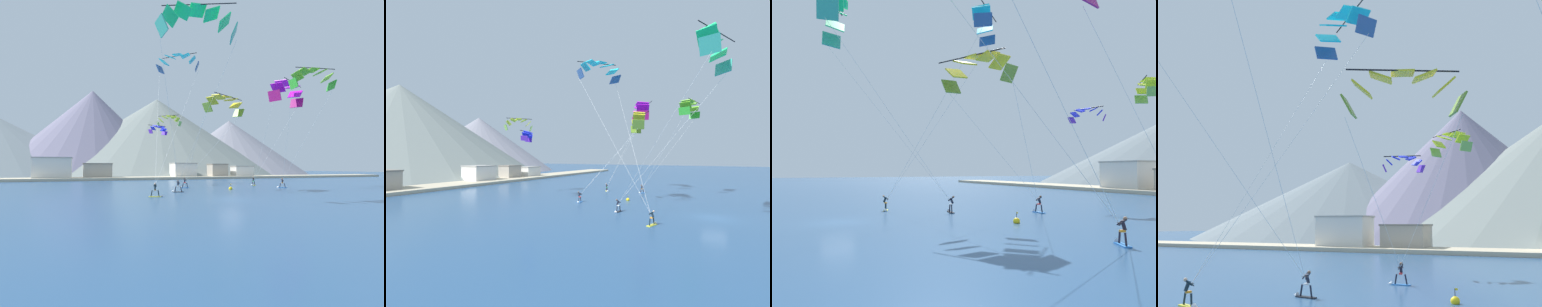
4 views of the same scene
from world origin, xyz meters
TOP-DOWN VIEW (x-y plane):
  - ground_plane at (0.00, 0.00)m, footprint 400.00×400.00m
  - kitesurfer_near_lead at (1.21, 18.97)m, footprint 1.78×0.66m
  - kitesurfer_near_trail at (-6.80, 5.47)m, footprint 1.78×0.91m
  - kitesurfer_mid_center at (-2.59, 11.08)m, footprint 1.78×0.71m
  - kitesurfer_far_left at (16.60, 13.39)m, footprint 1.75×1.07m
  - kitesurfer_far_right at (15.52, 20.36)m, footprint 1.68×1.28m
  - parafoil_kite_near_lead at (4.50, 10.43)m, footprint 7.50×10.79m
  - parafoil_kite_near_trail at (-1.43, 14.19)m, footprint 8.70×11.10m
  - parafoil_kite_mid_center at (-3.95, -0.13)m, footprint 8.82×13.13m
  - parafoil_kite_far_left at (15.16, 4.25)m, footprint 6.66×10.38m
  - parafoil_kite_far_right at (18.58, 14.01)m, footprint 8.77×9.39m
  - parafoil_kite_distant_high_outer at (-0.99, 27.79)m, footprint 4.21×3.12m
  - parafoil_kite_distant_low_drift at (2.81, 33.30)m, footprint 5.13×4.23m
  - race_marker_buoy at (6.73, 12.83)m, footprint 0.56×0.56m
  - shoreline_strip at (0.00, 56.65)m, footprint 180.00×10.00m
  - shore_building_harbour_front at (15.09, 59.55)m, footprint 7.24×6.51m
  - shore_building_promenade_mid at (-21.71, 57.92)m, footprint 9.66×5.78m
  - shore_building_quay_east at (35.08, 57.85)m, footprint 6.85×4.33m
  - shore_building_quay_west at (-10.40, 59.07)m, footprint 7.78×6.78m
  - shore_building_old_town at (26.76, 59.17)m, footprint 5.75×4.72m
  - mountain_peak_west_ridge at (61.95, 117.61)m, footprint 81.57×81.57m
  - mountain_peak_central_summit at (20.51, 115.09)m, footprint 111.56×111.56m
  - mountain_peak_far_spur at (-9.77, 115.56)m, footprint 81.15×81.15m

SIDE VIEW (x-z plane):
  - ground_plane at x=0.00m, z-range 0.00..0.00m
  - race_marker_buoy at x=6.73m, z-range -0.35..0.67m
  - shoreline_strip at x=0.00m, z-range 0.00..0.70m
  - kitesurfer_far_left at x=16.60m, z-range -0.37..1.34m
  - kitesurfer_near_trail at x=-6.80m, z-range -0.36..1.34m
  - kitesurfer_far_right at x=15.52m, z-range -0.37..1.36m
  - kitesurfer_mid_center at x=-2.59m, z-range -0.35..1.40m
  - kitesurfer_near_lead at x=1.21m, z-range -0.34..1.45m
  - shore_building_quay_east at x=35.08m, z-range 0.01..3.95m
  - shore_building_old_town at x=26.76m, z-range 0.01..4.60m
  - shore_building_quay_west at x=-10.40m, z-range 0.01..4.61m
  - shore_building_harbour_front at x=15.09m, z-range 0.01..4.83m
  - shore_building_promenade_mid at x=-21.71m, z-range 0.01..6.11m
  - parafoil_kite_distant_high_outer at x=-0.99m, z-range 9.99..11.84m
  - parafoil_kite_near_lead at x=4.50m, z-range 6.55..19.14m
  - parafoil_kite_distant_low_drift at x=2.81m, z-range 12.54..14.91m
  - mountain_peak_west_ridge at x=61.95m, z-range 0.00..29.15m
  - parafoil_kite_far_left at x=15.16m, z-range 8.13..24.03m
  - parafoil_kite_far_right at x=18.58m, z-range 8.30..25.35m
  - mountain_peak_central_summit at x=20.51m, z-range 0.00..37.15m
  - parafoil_kite_mid_center at x=-3.95m, z-range 9.35..28.34m
  - mountain_peak_far_spur at x=-9.77m, z-range 0.00..38.83m
  - parafoil_kite_near_trail at x=-1.43m, z-range 9.83..29.32m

